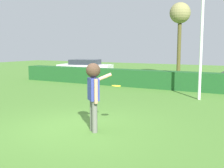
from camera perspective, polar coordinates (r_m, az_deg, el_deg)
The scene contains 7 objects.
ground_plane at distance 7.85m, azimuth -7.06°, elevation -8.94°, with size 60.00×60.00×0.00m, color #4B7D2F.
person at distance 7.29m, azimuth -3.73°, elevation -0.64°, with size 0.47×0.83×1.81m.
frisbee at distance 7.64m, azimuth 0.87°, elevation -0.37°, with size 0.26×0.26×0.04m.
lamppost at distance 12.40m, azimuth 17.87°, elevation 13.60°, with size 0.24×0.24×6.58m.
hedge_row at distance 15.20m, azimuth 11.70°, elevation 0.76°, with size 19.55×0.90×0.95m, color #1D5222.
parked_car_white at distance 22.42m, azimuth -5.46°, elevation 3.55°, with size 4.48×2.60×1.25m.
birch_tree at distance 22.08m, azimuth 13.61°, elevation 13.26°, with size 1.54×1.54×5.51m.
Camera 1 is at (4.44, -6.08, 2.21)m, focal length 45.11 mm.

